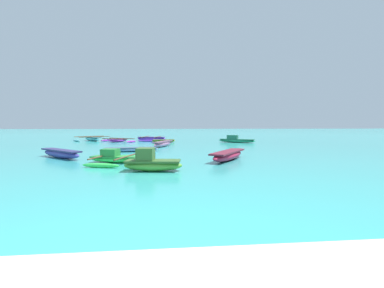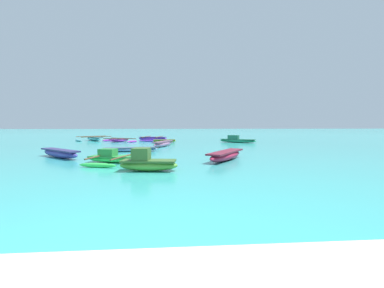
% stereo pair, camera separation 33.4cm
% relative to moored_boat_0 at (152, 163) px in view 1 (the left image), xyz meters
% --- Properties ---
extents(moored_boat_0, '(2.39, 1.11, 0.90)m').
position_rel_moored_boat_0_xyz_m(moored_boat_0, '(0.00, 0.00, 0.00)').
color(moored_boat_0, '#59A238').
rests_on(moored_boat_0, ground_plane).
extents(moored_boat_1, '(1.81, 3.52, 0.45)m').
position_rel_moored_boat_0_xyz_m(moored_boat_1, '(0.24, 11.36, -0.07)').
color(moored_boat_1, '#BE749F').
rests_on(moored_boat_1, ground_plane).
extents(moored_boat_2, '(2.42, 0.79, 0.31)m').
position_rel_moored_boat_0_xyz_m(moored_boat_2, '(0.21, 16.55, -0.14)').
color(moored_boat_2, '#91A231').
rests_on(moored_boat_2, ground_plane).
extents(moored_boat_3, '(2.75, 3.58, 0.66)m').
position_rel_moored_boat_0_xyz_m(moored_boat_3, '(-1.85, 2.43, -0.10)').
color(moored_boat_3, '#3CE557').
rests_on(moored_boat_3, ground_plane).
extents(moored_boat_4, '(3.68, 2.56, 0.76)m').
position_rel_moored_boat_0_xyz_m(moored_boat_4, '(7.66, 15.67, -0.05)').
color(moored_boat_4, '#259D6E').
rests_on(moored_boat_4, ground_plane).
extents(moored_boat_5, '(4.05, 3.49, 0.39)m').
position_rel_moored_boat_0_xyz_m(moored_boat_5, '(-4.64, 17.86, -0.13)').
color(moored_boat_5, '#BE36BD').
rests_on(moored_boat_5, ground_plane).
extents(moored_boat_6, '(4.17, 3.90, 0.52)m').
position_rel_moored_boat_0_xyz_m(moored_boat_6, '(-7.92, 20.01, -0.07)').
color(moored_boat_6, '#5DBDC7').
rests_on(moored_boat_6, ground_plane).
extents(moored_boat_7, '(3.41, 3.98, 0.50)m').
position_rel_moored_boat_0_xyz_m(moored_boat_7, '(-1.20, 19.49, -0.08)').
color(moored_boat_7, purple).
rests_on(moored_boat_7, ground_plane).
extents(moored_boat_8, '(2.66, 3.55, 0.46)m').
position_rel_moored_boat_0_xyz_m(moored_boat_8, '(3.74, 2.80, -0.06)').
color(moored_boat_8, '#B52344').
rests_on(moored_boat_8, ground_plane).
extents(moored_boat_9, '(3.15, 2.99, 0.46)m').
position_rel_moored_boat_0_xyz_m(moored_boat_9, '(-5.21, 4.51, -0.06)').
color(moored_boat_9, '#46409C').
rests_on(moored_boat_9, ground_plane).
extents(moored_boat_10, '(3.78, 1.23, 0.29)m').
position_rel_moored_boat_0_xyz_m(moored_boat_10, '(-1.86, 7.54, -0.15)').
color(moored_boat_10, '#688ABC').
rests_on(moored_boat_10, ground_plane).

